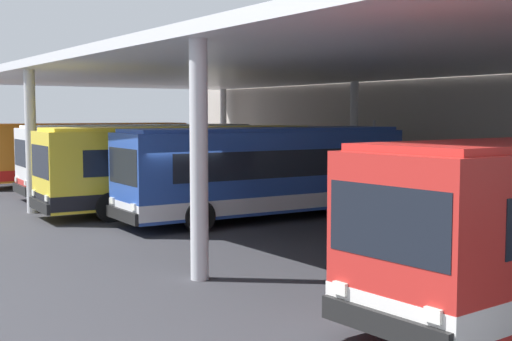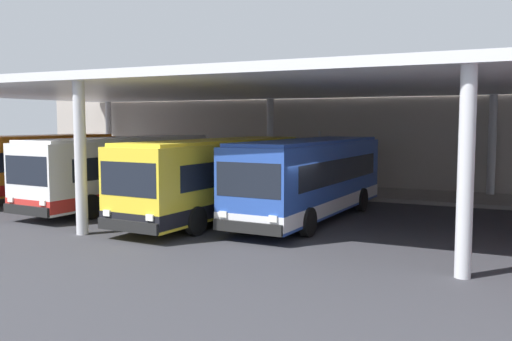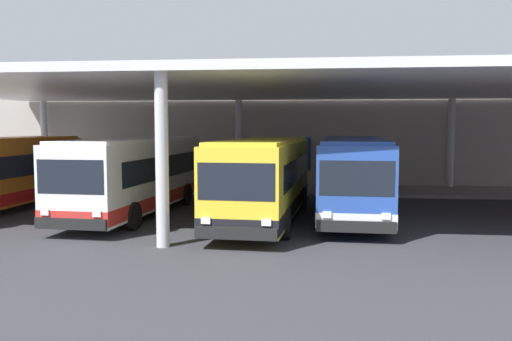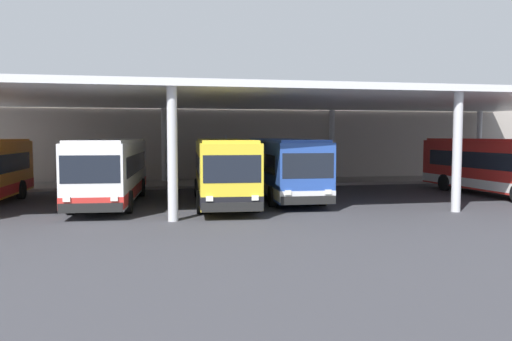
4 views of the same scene
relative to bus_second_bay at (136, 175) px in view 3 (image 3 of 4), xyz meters
name	(u,v)px [view 3 (image 3 of 4)]	position (x,y,z in m)	size (l,w,h in m)	color
ground_plane	(362,235)	(8.97, -3.19, -1.66)	(200.00, 200.00, 0.00)	#333338
platform_kerb	(343,190)	(8.97, 8.56, -1.57)	(42.00, 4.50, 0.18)	gray
station_building_facade	(341,130)	(8.97, 11.81, 1.77)	(48.00, 1.60, 6.85)	#ADA399
canopy_shelter	(353,88)	(8.97, 2.31, 3.66)	(40.00, 17.00, 5.55)	silver
bus_second_bay	(136,175)	(0.00, 0.00, 0.00)	(3.22, 10.67, 3.17)	white
bus_middle_bay	(265,178)	(5.44, -0.89, 0.00)	(3.19, 10.67, 3.17)	yellow
bus_far_bay	(353,176)	(8.90, 0.55, 0.00)	(3.05, 10.63, 3.17)	#284CA8
bench_waiting	(190,178)	(0.19, 8.63, -0.99)	(1.80, 0.45, 0.92)	brown
trash_bin	(152,177)	(-2.15, 8.76, -0.98)	(0.52, 0.52, 0.98)	#33383D
banner_sign	(305,157)	(6.80, 7.75, 0.32)	(0.70, 0.12, 3.20)	#B2B2B7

